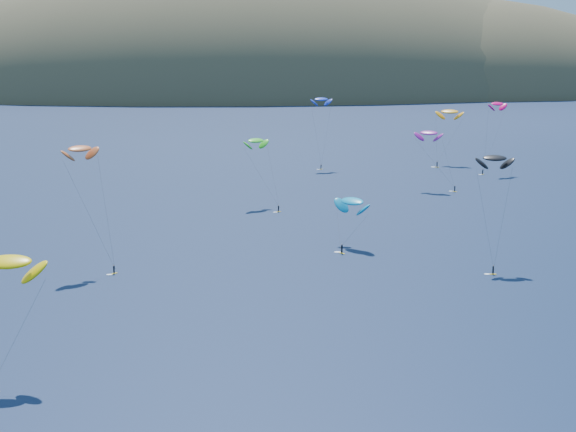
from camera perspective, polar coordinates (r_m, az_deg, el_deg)
The scene contains 10 objects.
island at distance 641.40m, azimuth -0.93°, elevation 8.09°, with size 730.00×300.00×210.00m.
kitesurfer_2 at distance 111.54m, azimuth -19.31°, elevation -3.11°, with size 9.70×8.60×18.29m.
kitesurfer_3 at distance 211.66m, azimuth -2.30°, elevation 5.37°, with size 9.91×14.67×18.95m.
kitesurfer_4 at distance 270.05m, azimuth 2.38°, elevation 8.29°, with size 7.78×8.66×24.74m.
kitesurfer_5 at distance 171.70m, azimuth 4.59°, elevation 1.05°, with size 8.99×12.53×12.13m.
kitesurfer_6 at distance 236.29m, azimuth 9.98°, elevation 5.83°, with size 11.79×10.03×18.47m.
kitesurfer_7 at distance 161.66m, azimuth 14.49°, elevation 3.99°, with size 7.44×11.16×22.92m.
kitesurfer_8 at distance 269.23m, azimuth 14.67°, elevation 7.72°, with size 10.19×9.28×24.11m.
kitesurfer_9 at distance 158.98m, azimuth -14.58°, elevation 4.64°, with size 10.88×10.91×25.19m.
kitesurfer_11 at distance 284.27m, azimuth 11.42°, elevation 7.28°, with size 12.14×14.10×20.33m.
Camera 1 is at (2.05, -75.50, 45.31)m, focal length 50.00 mm.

